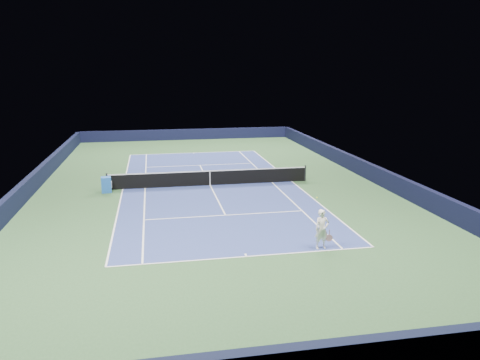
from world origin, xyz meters
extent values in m
plane|color=#2B4E2A|center=(0.00, 0.00, 0.00)|extent=(40.00, 40.00, 0.00)
cube|color=black|center=(0.00, 19.82, 0.55)|extent=(22.00, 0.35, 1.10)
cube|color=black|center=(10.82, 0.00, 0.55)|extent=(0.35, 40.00, 1.10)
cube|color=black|center=(-10.82, 0.00, 0.55)|extent=(0.35, 40.00, 1.10)
cube|color=navy|center=(0.00, 0.00, 0.00)|extent=(10.97, 23.77, 0.01)
cube|color=white|center=(0.00, 11.88, 0.01)|extent=(10.97, 0.08, 0.00)
cube|color=white|center=(0.00, -11.88, 0.01)|extent=(10.97, 0.08, 0.00)
cube|color=white|center=(5.49, 0.00, 0.01)|extent=(0.08, 23.77, 0.00)
cube|color=white|center=(-5.49, 0.00, 0.01)|extent=(0.08, 23.77, 0.00)
cube|color=white|center=(4.12, 0.00, 0.01)|extent=(0.08, 23.77, 0.00)
cube|color=white|center=(-4.12, 0.00, 0.01)|extent=(0.08, 23.77, 0.00)
cube|color=white|center=(0.00, 6.40, 0.01)|extent=(8.23, 0.08, 0.00)
cube|color=white|center=(0.00, -6.40, 0.01)|extent=(8.23, 0.08, 0.00)
cube|color=white|center=(0.00, 0.00, 0.01)|extent=(0.08, 12.80, 0.00)
cube|color=white|center=(0.00, 11.73, 0.01)|extent=(0.08, 0.30, 0.00)
cube|color=white|center=(0.00, -11.73, 0.01)|extent=(0.08, 0.30, 0.00)
cylinder|color=black|center=(-6.40, 0.00, 0.54)|extent=(0.10, 0.10, 1.07)
cylinder|color=black|center=(6.40, 0.00, 0.54)|extent=(0.10, 0.10, 1.07)
cube|color=black|center=(0.00, 0.00, 0.46)|extent=(12.80, 0.03, 0.91)
cube|color=white|center=(0.00, 0.00, 0.94)|extent=(12.80, 0.04, 0.06)
cube|color=white|center=(0.00, 0.00, 0.46)|extent=(0.05, 0.04, 0.91)
cube|color=blue|center=(-6.40, -0.56, 0.48)|extent=(0.63, 0.58, 0.95)
cube|color=white|center=(-6.11, -0.56, 0.45)|extent=(0.05, 0.42, 0.42)
imported|color=white|center=(3.25, -11.60, 0.85)|extent=(0.66, 0.47, 1.69)
cylinder|color=pink|center=(3.57, -11.65, 0.70)|extent=(0.03, 0.03, 0.28)
cylinder|color=black|center=(3.57, -11.65, 0.46)|extent=(0.28, 0.02, 0.28)
cylinder|color=pink|center=(3.57, -11.65, 0.46)|extent=(0.30, 0.03, 0.30)
sphere|color=#D7EE32|center=(3.35, -10.60, 1.94)|extent=(0.07, 0.07, 0.07)
camera|label=1|loc=(-3.51, -29.07, 7.42)|focal=35.00mm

